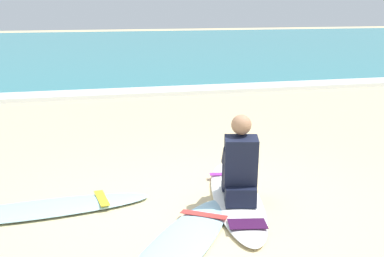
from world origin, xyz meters
name	(u,v)px	position (x,y,z in m)	size (l,w,h in m)	color
ground_plane	(207,209)	(0.00, 0.00, 0.00)	(80.00, 80.00, 0.00)	beige
sea	(88,48)	(0.00, 20.90, 0.05)	(80.00, 28.00, 0.10)	teal
breaking_foam	(122,93)	(0.00, 7.20, 0.06)	(80.00, 0.90, 0.11)	white
surfboard_main	(236,197)	(0.39, 0.16, 0.04)	(1.01, 2.52, 0.08)	white
surfer_seated	(240,168)	(0.36, -0.01, 0.44)	(0.50, 0.76, 0.95)	black
surfboard_spare_near	(38,209)	(-1.73, 0.36, 0.04)	(2.40, 0.73, 0.08)	#9ED1E5
surfboard_spare_far	(179,246)	(-0.50, -0.83, 0.04)	(1.79, 2.23, 0.08)	#9ED1E5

